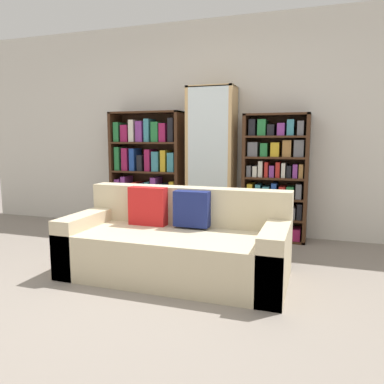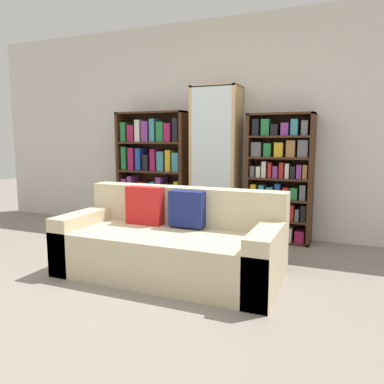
% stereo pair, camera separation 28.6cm
% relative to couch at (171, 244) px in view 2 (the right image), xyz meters
% --- Properties ---
extents(ground_plane, '(16.00, 16.00, 0.00)m').
position_rel_couch_xyz_m(ground_plane, '(-0.19, -0.69, -0.27)').
color(ground_plane, gray).
extents(wall_back, '(7.00, 0.06, 2.70)m').
position_rel_couch_xyz_m(wall_back, '(-0.19, 1.70, 1.08)').
color(wall_back, beige).
rests_on(wall_back, ground).
extents(couch, '(1.95, 0.88, 0.76)m').
position_rel_couch_xyz_m(couch, '(0.00, 0.00, 0.00)').
color(couch, beige).
rests_on(couch, ground).
extents(bookshelf_left, '(0.98, 0.32, 1.56)m').
position_rel_couch_xyz_m(bookshelf_left, '(-0.99, 1.50, 0.48)').
color(bookshelf_left, '#3D2314').
rests_on(bookshelf_left, ground).
extents(display_cabinet, '(0.58, 0.36, 1.84)m').
position_rel_couch_xyz_m(display_cabinet, '(-0.09, 1.48, 0.65)').
color(display_cabinet, tan).
rests_on(display_cabinet, ground).
extents(bookshelf_right, '(0.76, 0.32, 1.50)m').
position_rel_couch_xyz_m(bookshelf_right, '(0.70, 1.50, 0.47)').
color(bookshelf_right, '#3D2314').
rests_on(bookshelf_right, ground).
extents(wine_bottle, '(0.07, 0.07, 0.35)m').
position_rel_couch_xyz_m(wine_bottle, '(0.55, 1.13, -0.13)').
color(wine_bottle, '#143819').
rests_on(wine_bottle, ground).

